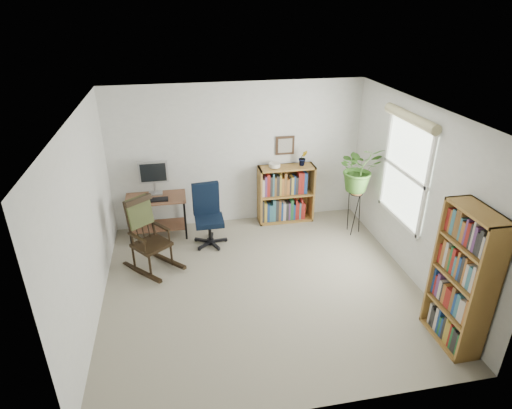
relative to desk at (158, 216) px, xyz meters
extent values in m
cube|color=gray|center=(1.39, -1.70, -0.34)|extent=(4.20, 4.00, 0.00)
cube|color=silver|center=(1.39, -1.70, 2.06)|extent=(4.20, 4.00, 0.00)
cube|color=silver|center=(1.39, 0.30, 0.86)|extent=(4.20, 0.00, 2.40)
cube|color=silver|center=(1.39, -3.70, 0.86)|extent=(4.20, 0.00, 2.40)
cube|color=silver|center=(-0.71, -1.70, 0.86)|extent=(0.00, 4.00, 2.40)
cube|color=silver|center=(3.49, -1.70, 0.86)|extent=(0.00, 4.00, 2.40)
cube|color=black|center=(0.00, -0.12, 0.35)|extent=(0.40, 0.15, 0.02)
imported|color=#3A6925|center=(3.19, -0.53, 1.16)|extent=(1.69, 1.88, 1.46)
imported|color=#3A6925|center=(2.47, 0.13, 0.72)|extent=(0.13, 0.24, 0.11)
camera|label=1|loc=(0.41, -6.39, 3.22)|focal=30.00mm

